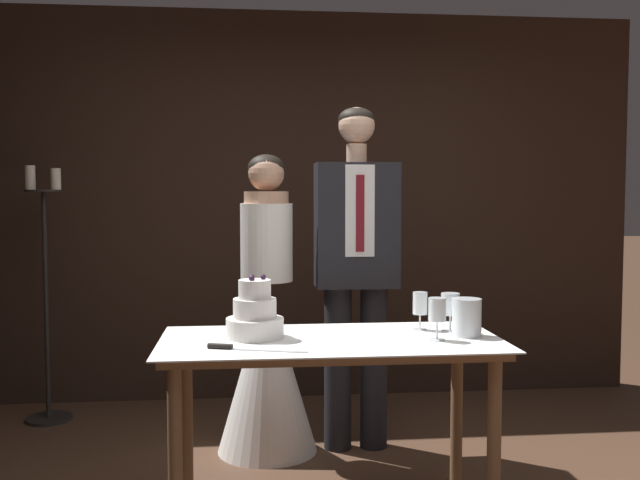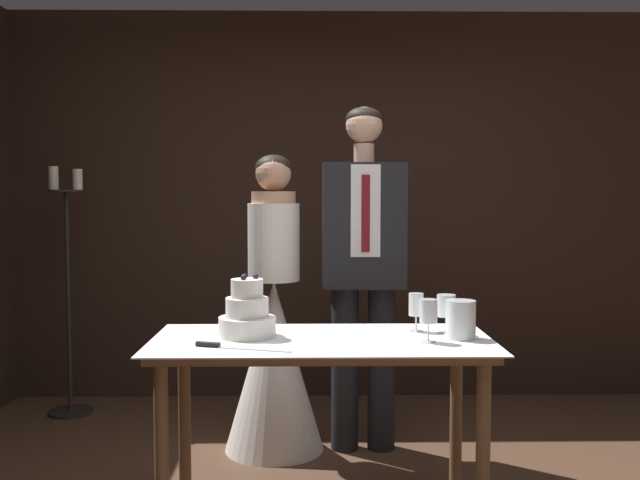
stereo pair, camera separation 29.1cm
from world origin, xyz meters
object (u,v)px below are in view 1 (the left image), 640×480
object	(u,v)px
candle_stand	(46,303)
hurricane_candle	(467,318)
cake_knife	(237,348)
wine_glass_far	(437,311)
bride	(267,344)
tiered_cake	(255,316)
cake_table	(331,363)
groom	(356,260)
wine_glass_middle	(420,305)
wine_glass_near	(450,305)

from	to	relation	value
candle_stand	hurricane_candle	bearing A→B (deg)	-35.71
cake_knife	candle_stand	xyz separation A→B (m)	(-1.19, 1.72, -0.07)
wine_glass_far	hurricane_candle	bearing A→B (deg)	25.13
bride	cake_knife	bearing A→B (deg)	-97.72
tiered_cake	bride	distance (m)	0.89
tiered_cake	candle_stand	size ratio (longest dim) A/B	0.17
cake_table	hurricane_candle	distance (m)	0.61
wine_glass_far	bride	world-z (taller)	bride
groom	candle_stand	world-z (taller)	groom
wine_glass_far	candle_stand	world-z (taller)	candle_stand
wine_glass_middle	hurricane_candle	world-z (taller)	wine_glass_middle
wine_glass_near	candle_stand	bearing A→B (deg)	145.67
cake_knife	groom	distance (m)	1.26
cake_table	tiered_cake	distance (m)	0.38
cake_table	candle_stand	size ratio (longest dim) A/B	0.91
tiered_cake	wine_glass_far	bearing A→B (deg)	-9.63
tiered_cake	candle_stand	xyz separation A→B (m)	(-1.26, 1.50, -0.15)
cake_table	wine_glass_near	size ratio (longest dim) A/B	8.36
tiered_cake	wine_glass_near	distance (m)	0.86
cake_table	wine_glass_middle	xyz separation A→B (m)	(0.42, 0.15, 0.21)
hurricane_candle	candle_stand	bearing A→B (deg)	144.29
wine_glass_near	hurricane_candle	distance (m)	0.12
hurricane_candle	candle_stand	xyz separation A→B (m)	(-2.16, 1.55, -0.14)
cake_knife	groom	world-z (taller)	groom
hurricane_candle	bride	bearing A→B (deg)	132.84
tiered_cake	bride	world-z (taller)	bride
cake_table	tiered_cake	world-z (taller)	tiered_cake
wine_glass_middle	groom	bearing A→B (deg)	103.50
tiered_cake	wine_glass_far	size ratio (longest dim) A/B	1.51
wine_glass_near	bride	bearing A→B (deg)	135.00
cake_knife	cake_table	bearing A→B (deg)	41.45
bride	groom	distance (m)	0.66
cake_knife	wine_glass_near	size ratio (longest dim) A/B	2.27
cake_knife	wine_glass_near	world-z (taller)	wine_glass_near
candle_stand	wine_glass_near	bearing A→B (deg)	-34.33
cake_knife	wine_glass_middle	xyz separation A→B (m)	(0.81, 0.33, 0.10)
cake_table	wine_glass_middle	distance (m)	0.49
cake_knife	wine_glass_middle	world-z (taller)	wine_glass_middle
cake_table	tiered_cake	xyz separation A→B (m)	(-0.32, 0.05, 0.20)
wine_glass_near	groom	size ratio (longest dim) A/B	0.09
cake_table	candle_stand	bearing A→B (deg)	135.56
groom	candle_stand	size ratio (longest dim) A/B	1.19
cake_table	hurricane_candle	size ratio (longest dim) A/B	8.84
cake_knife	groom	size ratio (longest dim) A/B	0.21
tiered_cake	wine_glass_middle	size ratio (longest dim) A/B	1.58
wine_glass_middle	wine_glass_far	bearing A→B (deg)	-85.94
cake_table	wine_glass_near	world-z (taller)	wine_glass_near
groom	candle_stand	xyz separation A→B (m)	(-1.82, 0.66, -0.30)
wine_glass_near	wine_glass_middle	xyz separation A→B (m)	(-0.12, 0.05, -0.01)
hurricane_candle	candle_stand	size ratio (longest dim) A/B	0.10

